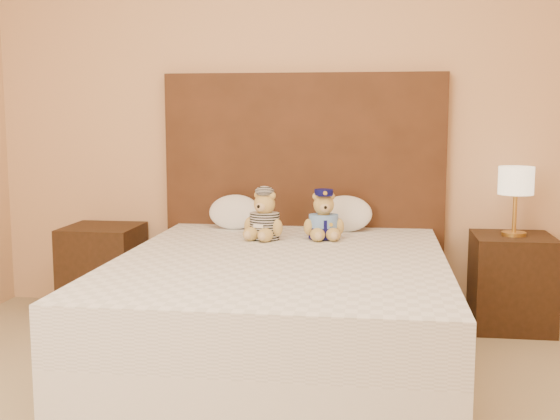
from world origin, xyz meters
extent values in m
cube|color=#E2AC7B|center=(0.00, 2.25, 1.35)|extent=(4.00, 0.04, 2.70)
cube|color=white|center=(0.00, 1.20, 0.15)|extent=(1.60, 2.00, 0.30)
cube|color=white|center=(0.00, 1.20, 0.43)|extent=(1.60, 2.00, 0.25)
cube|color=#4C2916|center=(0.00, 2.21, 0.75)|extent=(1.75, 0.08, 1.50)
cube|color=#331D10|center=(-1.25, 2.00, 0.28)|extent=(0.45, 0.45, 0.55)
cube|color=#331D10|center=(1.25, 2.00, 0.28)|extent=(0.45, 0.45, 0.55)
cylinder|color=gold|center=(1.25, 2.00, 0.56)|extent=(0.14, 0.14, 0.02)
cylinder|color=gold|center=(1.25, 2.00, 0.69)|extent=(0.02, 0.02, 0.26)
cylinder|color=beige|center=(1.25, 2.00, 0.87)|extent=(0.20, 0.20, 0.16)
ellipsoid|color=white|center=(-0.40, 2.03, 0.66)|extent=(0.32, 0.21, 0.22)
ellipsoid|color=white|center=(0.27, 2.03, 0.67)|extent=(0.33, 0.21, 0.23)
camera|label=1|loc=(0.46, -2.15, 1.24)|focal=45.00mm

